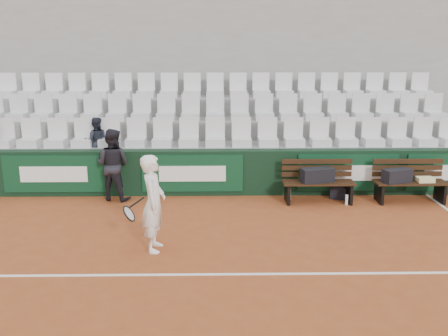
% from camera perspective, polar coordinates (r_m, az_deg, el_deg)
% --- Properties ---
extents(ground, '(80.00, 80.00, 0.00)m').
position_cam_1_polar(ground, '(7.45, -3.36, -12.08)').
color(ground, '#9B4823').
rests_on(ground, ground).
extents(court_baseline, '(18.00, 0.06, 0.01)m').
position_cam_1_polar(court_baseline, '(7.45, -3.36, -12.06)').
color(court_baseline, white).
rests_on(court_baseline, ground).
extents(back_barrier, '(18.00, 0.34, 1.00)m').
position_cam_1_polar(back_barrier, '(11.03, -2.20, -0.49)').
color(back_barrier, black).
rests_on(back_barrier, ground).
extents(grandstand_tier_front, '(18.00, 0.95, 1.00)m').
position_cam_1_polar(grandstand_tier_front, '(11.64, -2.47, 0.29)').
color(grandstand_tier_front, gray).
rests_on(grandstand_tier_front, ground).
extents(grandstand_tier_mid, '(18.00, 0.95, 1.45)m').
position_cam_1_polar(grandstand_tier_mid, '(12.52, -2.37, 2.33)').
color(grandstand_tier_mid, gray).
rests_on(grandstand_tier_mid, ground).
extents(grandstand_tier_back, '(18.00, 0.95, 1.90)m').
position_cam_1_polar(grandstand_tier_back, '(13.41, -2.28, 4.11)').
color(grandstand_tier_back, '#999996').
rests_on(grandstand_tier_back, ground).
extents(grandstand_rear_wall, '(18.00, 0.30, 4.40)m').
position_cam_1_polar(grandstand_rear_wall, '(13.87, -2.27, 9.65)').
color(grandstand_rear_wall, '#999997').
rests_on(grandstand_rear_wall, ground).
extents(seat_row_front, '(11.90, 0.44, 0.63)m').
position_cam_1_polar(seat_row_front, '(11.30, -2.53, 4.09)').
color(seat_row_front, silver).
rests_on(seat_row_front, grandstand_tier_front).
extents(seat_row_mid, '(11.90, 0.44, 0.63)m').
position_cam_1_polar(seat_row_mid, '(12.18, -2.44, 6.96)').
color(seat_row_mid, silver).
rests_on(seat_row_mid, grandstand_tier_mid).
extents(seat_row_back, '(11.90, 0.44, 0.63)m').
position_cam_1_polar(seat_row_back, '(13.07, -2.35, 9.44)').
color(seat_row_back, silver).
rests_on(seat_row_back, grandstand_tier_back).
extents(bench_left, '(1.50, 0.56, 0.45)m').
position_cam_1_polar(bench_left, '(10.73, 10.70, -2.70)').
color(bench_left, '#321C0F').
rests_on(bench_left, ground).
extents(bench_right, '(1.50, 0.56, 0.45)m').
position_cam_1_polar(bench_right, '(11.26, 20.46, -2.55)').
color(bench_right, '#311C0E').
rests_on(bench_right, ground).
extents(sports_bag_left, '(0.73, 0.44, 0.29)m').
position_cam_1_polar(sports_bag_left, '(10.61, 10.60, -0.80)').
color(sports_bag_left, black).
rests_on(sports_bag_left, bench_left).
extents(sports_bag_right, '(0.65, 0.45, 0.28)m').
position_cam_1_polar(sports_bag_right, '(11.02, 19.18, -0.83)').
color(sports_bag_right, black).
rests_on(sports_bag_right, bench_right).
extents(towel, '(0.35, 0.25, 0.10)m').
position_cam_1_polar(towel, '(11.28, 21.98, -1.23)').
color(towel, beige).
rests_on(towel, bench_right).
extents(sports_bag_ground, '(0.51, 0.39, 0.27)m').
position_cam_1_polar(sports_bag_ground, '(11.11, 13.22, -2.72)').
color(sports_bag_ground, black).
rests_on(sports_bag_ground, ground).
extents(water_bottle_near, '(0.07, 0.07, 0.25)m').
position_cam_1_polar(water_bottle_near, '(10.81, 7.45, -2.98)').
color(water_bottle_near, silver).
rests_on(water_bottle_near, ground).
extents(water_bottle_far, '(0.06, 0.06, 0.22)m').
position_cam_1_polar(water_bottle_far, '(10.70, 13.83, -3.55)').
color(water_bottle_far, silver).
rests_on(water_bottle_far, ground).
extents(tennis_player, '(0.69, 0.59, 1.59)m').
position_cam_1_polar(tennis_player, '(8.07, -8.08, -4.01)').
color(tennis_player, white).
rests_on(tennis_player, ground).
extents(ball_kid, '(0.88, 0.77, 1.54)m').
position_cam_1_polar(ball_kid, '(10.84, -12.60, 0.38)').
color(ball_kid, black).
rests_on(ball_kid, ground).
extents(spectator_c, '(0.59, 0.49, 1.11)m').
position_cam_1_polar(spectator_c, '(11.63, -14.51, 5.13)').
color(spectator_c, '#1D212B').
rests_on(spectator_c, grandstand_tier_front).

